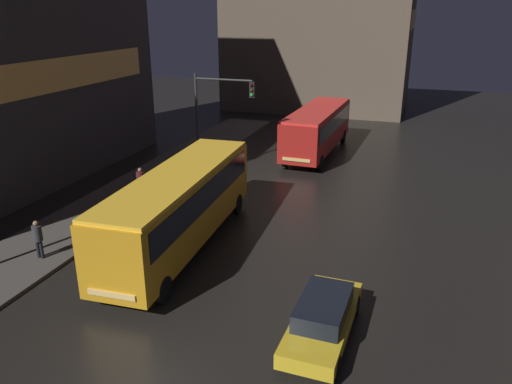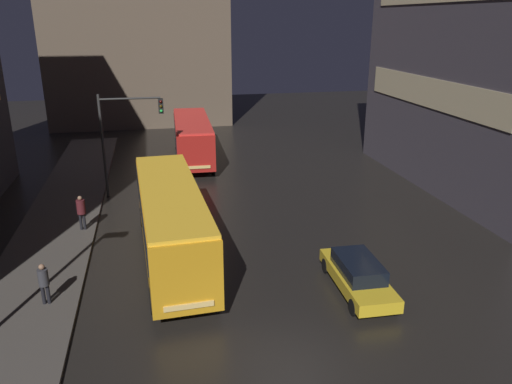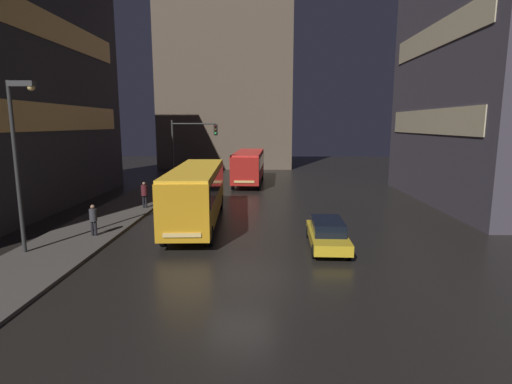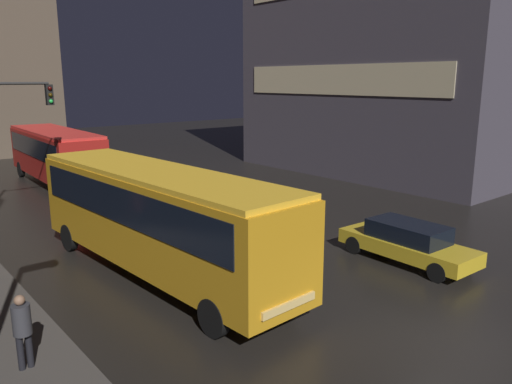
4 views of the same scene
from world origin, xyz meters
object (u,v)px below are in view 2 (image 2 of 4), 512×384
object	(u,v)px
pedestrian_mid	(44,280)
car_taxi	(358,274)
bus_far	(193,135)
pedestrian_near	(81,209)
bus_near	(171,216)
traffic_light_main	(124,127)

from	to	relation	value
pedestrian_mid	car_taxi	bearing A→B (deg)	104.84
bus_far	pedestrian_near	size ratio (longest dim) A/B	5.71
bus_near	pedestrian_near	distance (m)	6.04
pedestrian_mid	traffic_light_main	size ratio (longest dim) A/B	0.26
bus_far	traffic_light_main	world-z (taller)	traffic_light_main
bus_near	pedestrian_near	world-z (taller)	bus_near
bus_near	traffic_light_main	distance (m)	9.98
car_taxi	traffic_light_main	xyz separation A→B (m)	(-9.42, 13.89, 3.60)
bus_far	car_taxi	size ratio (longest dim) A/B	2.19
pedestrian_mid	bus_near	bearing A→B (deg)	143.07
car_taxi	bus_far	bearing A→B (deg)	-75.69
car_taxi	traffic_light_main	size ratio (longest dim) A/B	0.76
bus_near	traffic_light_main	xyz separation A→B (m)	(-2.24, 9.48, 2.19)
bus_near	car_taxi	size ratio (longest dim) A/B	2.41
pedestrian_near	pedestrian_mid	size ratio (longest dim) A/B	1.10
pedestrian_near	pedestrian_mid	world-z (taller)	pedestrian_near
bus_near	bus_far	xyz separation A→B (m)	(2.43, 16.79, -0.12)
pedestrian_near	traffic_light_main	distance (m)	6.60
pedestrian_near	pedestrian_mid	xyz separation A→B (m)	(-0.56, -7.16, -0.13)
bus_near	traffic_light_main	size ratio (longest dim) A/B	1.83
bus_near	bus_far	size ratio (longest dim) A/B	1.10
traffic_light_main	pedestrian_near	bearing A→B (deg)	-111.79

